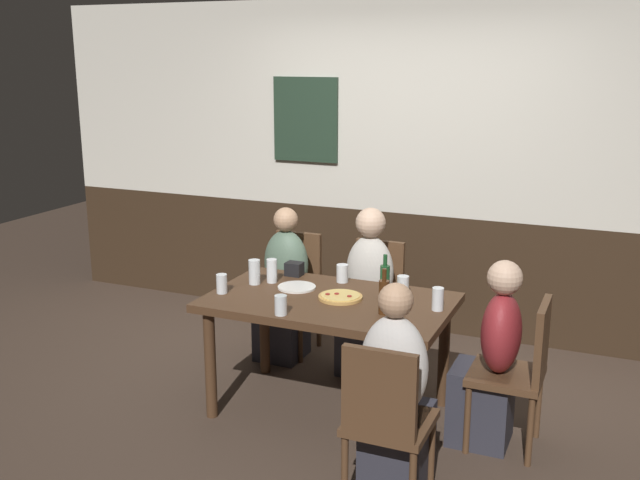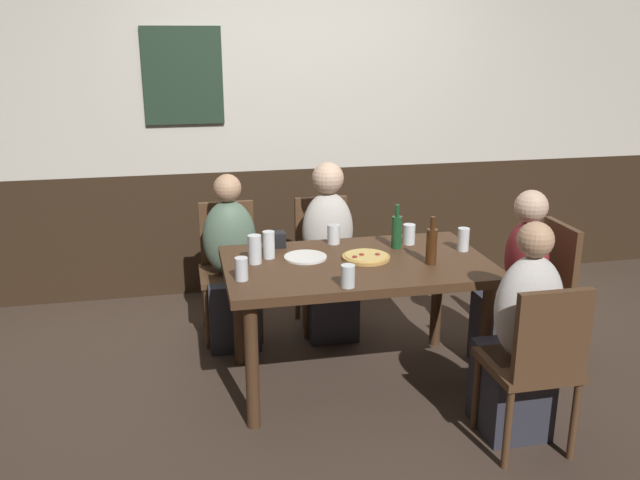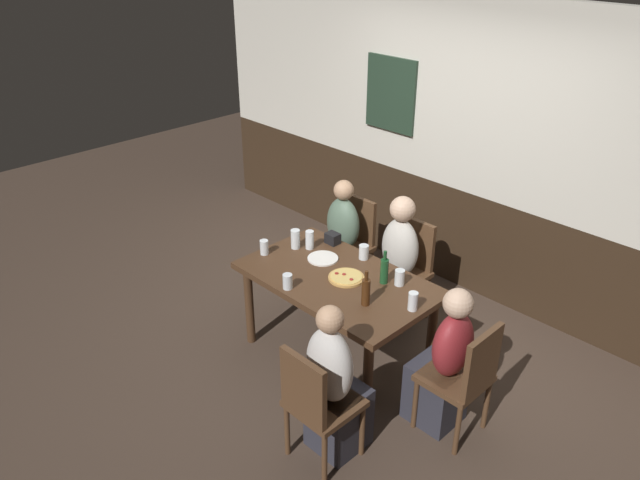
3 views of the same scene
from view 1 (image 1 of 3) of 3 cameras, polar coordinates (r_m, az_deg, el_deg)
ground_plane at (r=4.78m, az=0.69°, el=-12.96°), size 12.00×12.00×0.00m
wall_back at (r=5.88m, az=6.88°, el=5.48°), size 6.40×0.13×2.60m
dining_table at (r=4.52m, az=0.71°, el=-5.61°), size 1.47×0.87×0.74m
chair_right_near at (r=3.65m, az=5.07°, el=-13.43°), size 0.40×0.40×0.88m
chair_left_far at (r=5.56m, az=-2.08°, el=-3.47°), size 0.40×0.40×0.88m
chair_head_east at (r=4.31m, az=15.19°, el=-9.40°), size 0.40×0.40×0.88m
chair_mid_far at (r=5.33m, az=4.24°, el=-4.30°), size 0.40×0.40×0.88m
person_right_near at (r=3.80m, az=5.85°, el=-12.68°), size 0.34×0.37×1.13m
person_left_far at (r=5.43m, az=-2.82°, el=-4.28°), size 0.34×0.37×1.11m
person_head_east at (r=4.34m, az=12.99°, el=-9.58°), size 0.37×0.34×1.09m
person_mid_far at (r=5.19m, az=3.65°, el=-4.84°), size 0.34×0.37×1.16m
pizza at (r=4.49m, az=1.58°, el=-4.39°), size 0.27×0.27×0.03m
highball_clear at (r=4.33m, az=9.06°, el=-4.61°), size 0.07×0.07×0.13m
pint_glass_amber at (r=4.57m, az=6.41°, el=-3.60°), size 0.07×0.07×0.12m
beer_glass_half at (r=4.80m, az=1.73°, el=-2.68°), size 0.08×0.08×0.12m
pint_glass_stout at (r=4.77m, az=-5.07°, el=-2.58°), size 0.07×0.07×0.16m
pint_glass_pale at (r=4.22m, az=-3.04°, el=-5.13°), size 0.07×0.07×0.11m
tumbler_short at (r=4.62m, az=-7.58°, el=-3.40°), size 0.07×0.07×0.12m
beer_glass_tall at (r=4.80m, az=-3.73°, el=-2.51°), size 0.07×0.07×0.15m
beer_bottle_green at (r=4.53m, az=5.02°, el=-3.05°), size 0.06×0.06×0.26m
beer_bottle_brown at (r=4.22m, az=4.95°, el=-4.32°), size 0.06×0.06×0.27m
plate_white_large at (r=4.69m, az=-1.80°, el=-3.65°), size 0.24×0.24×0.01m
condiment_caddy at (r=4.94m, az=-2.00°, el=-2.24°), size 0.11×0.09×0.09m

